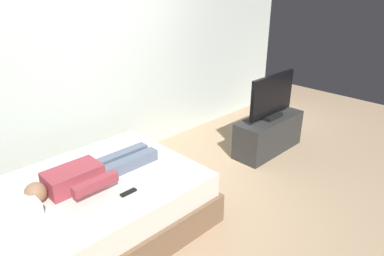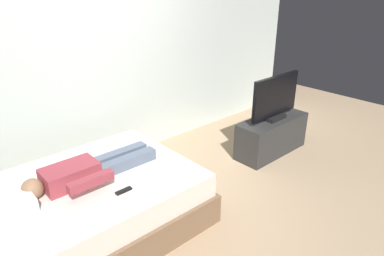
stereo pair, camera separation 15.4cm
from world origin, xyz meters
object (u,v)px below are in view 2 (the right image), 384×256
at_px(pillow, 0,208).
at_px(tv, 275,98).
at_px(bed, 88,207).
at_px(tv_stand, 271,136).
at_px(remote, 124,191).
at_px(person, 85,172).

relative_size(pillow, tv, 0.55).
bearing_deg(bed, tv_stand, -3.79).
xyz_separation_m(pillow, tv, (3.32, -0.17, 0.18)).
bearing_deg(remote, tv_stand, 4.65).
bearing_deg(bed, person, 48.71).
distance_m(tv_stand, tv, 0.53).
relative_size(tv_stand, tv, 1.25).
relative_size(pillow, tv_stand, 0.44).
height_order(pillow, tv, tv).
xyz_separation_m(person, tv, (2.59, -0.21, 0.16)).
bearing_deg(person, remote, -69.53).
xyz_separation_m(remote, tv_stand, (2.44, 0.20, -0.30)).
distance_m(person, tv_stand, 2.63).
bearing_deg(tv_stand, bed, 176.21).
bearing_deg(tv_stand, pillow, 177.01).
xyz_separation_m(pillow, tv_stand, (3.32, -0.17, -0.35)).
height_order(pillow, remote, pillow).
distance_m(pillow, tv_stand, 3.34).
xyz_separation_m(bed, remote, (0.18, -0.37, 0.29)).
bearing_deg(person, bed, -131.29).
distance_m(pillow, tv, 3.33).
bearing_deg(tv, remote, -175.35).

